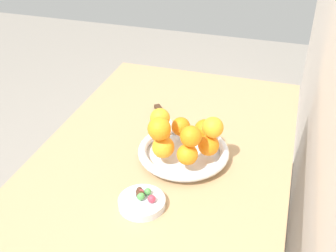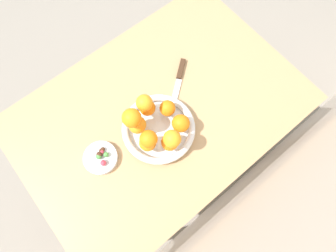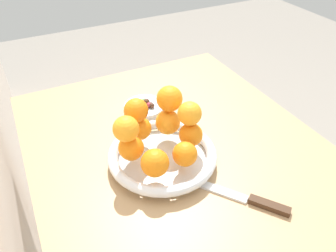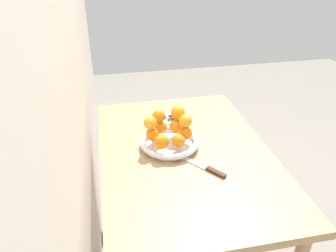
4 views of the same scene
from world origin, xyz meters
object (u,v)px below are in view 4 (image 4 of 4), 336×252
object	(u,v)px
orange_2	(186,133)
candy_ball_0	(174,119)
candy_ball_5	(169,119)
orange_1	(179,141)
orange_5	(153,134)
orange_9	(178,113)
candy_ball_2	(170,116)
dining_table	(185,167)
candy_dish	(170,120)
candy_ball_3	(171,117)
fruit_bowl	(169,143)
candy_ball_6	(164,117)
orange_3	(176,126)
orange_8	(185,121)
orange_6	(150,123)
candy_ball_4	(173,118)
candy_ball_7	(170,117)
knife	(204,167)
orange_4	(160,127)
candy_ball_1	(172,118)
orange_7	(159,116)
orange_0	(162,142)

from	to	relation	value
orange_2	candy_ball_0	bearing A→B (deg)	2.65
candy_ball_5	orange_1	bearing A→B (deg)	177.36
orange_5	orange_9	distance (m)	0.16
candy_ball_2	candy_ball_5	world-z (taller)	candy_ball_2
dining_table	candy_ball_5	bearing A→B (deg)	5.23
candy_dish	candy_ball_3	distance (m)	0.02
candy_ball_0	fruit_bowl	bearing A→B (deg)	162.58
candy_ball_6	candy_ball_3	bearing A→B (deg)	-99.60
orange_9	candy_ball_2	distance (m)	0.19
orange_3	candy_ball_5	distance (m)	0.15
candy_ball_5	candy_ball_6	distance (m)	0.03
orange_2	candy_ball_3	size ratio (longest dim) A/B	2.72
orange_8	fruit_bowl	bearing A→B (deg)	89.49
dining_table	orange_6	world-z (taller)	orange_6
candy_ball_4	orange_9	bearing A→B (deg)	176.36
orange_2	candy_ball_6	size ratio (longest dim) A/B	2.83
candy_ball_5	candy_ball_7	xyz separation A→B (m)	(0.02, -0.01, -0.00)
dining_table	candy_dish	xyz separation A→B (m)	(0.28, 0.02, 0.10)
candy_ball_7	orange_3	bearing A→B (deg)	178.30
candy_dish	knife	bearing A→B (deg)	-171.59
orange_8	candy_ball_7	xyz separation A→B (m)	(0.23, 0.02, -0.10)
orange_5	orange_6	bearing A→B (deg)	103.08
orange_4	candy_ball_1	world-z (taller)	orange_4
orange_6	candy_ball_2	bearing A→B (deg)	-31.23
orange_4	orange_8	world-z (taller)	orange_8
orange_2	knife	distance (m)	0.19
orange_3	candy_ball_1	size ratio (longest dim) A/B	4.18
candy_ball_0	dining_table	bearing A→B (deg)	179.87
orange_2	orange_5	world-z (taller)	orange_5
candy_ball_1	candy_ball_3	xyz separation A→B (m)	(0.01, 0.00, 0.00)
knife	orange_8	bearing A→B (deg)	11.30
orange_7	orange_0	bearing A→B (deg)	175.06
candy_ball_0	candy_ball_1	distance (m)	0.01
orange_8	candy_ball_2	distance (m)	0.25
candy_ball_4	candy_ball_7	xyz separation A→B (m)	(0.02, 0.01, 0.00)
candy_ball_0	candy_ball_5	distance (m)	0.02
dining_table	knife	world-z (taller)	knife
orange_7	knife	world-z (taller)	orange_7
knife	orange_6	bearing A→B (deg)	45.30
orange_5	fruit_bowl	bearing A→B (deg)	-97.20
candy_dish	orange_2	distance (m)	0.25
fruit_bowl	orange_4	xyz separation A→B (m)	(0.07, 0.03, 0.05)
candy_ball_0	orange_0	bearing A→B (deg)	157.26
candy_dish	candy_ball_0	world-z (taller)	candy_ball_0
candy_dish	candy_ball_4	size ratio (longest dim) A/B	8.53
fruit_bowl	candy_ball_0	size ratio (longest dim) A/B	17.34
candy_ball_4	orange_0	bearing A→B (deg)	158.23
orange_0	orange_3	bearing A→B (deg)	-37.20
dining_table	candy_ball_4	xyz separation A→B (m)	(0.27, 0.00, 0.12)
orange_7	orange_8	distance (m)	0.13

